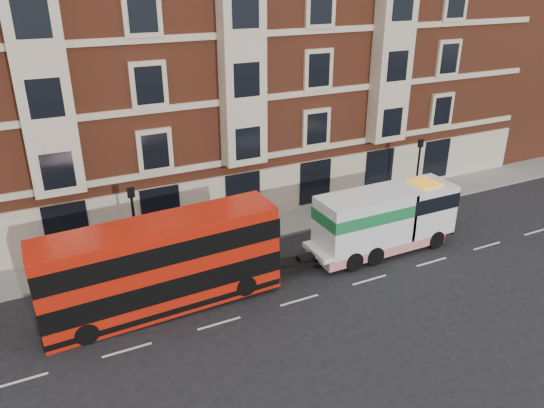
% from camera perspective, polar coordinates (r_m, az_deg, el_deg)
% --- Properties ---
extents(ground, '(120.00, 120.00, 0.00)m').
position_cam_1_polar(ground, '(25.19, 2.96, -10.30)').
color(ground, black).
rests_on(ground, ground).
extents(sidewalk, '(90.00, 3.00, 0.15)m').
position_cam_1_polar(sidewalk, '(30.98, -3.80, -3.19)').
color(sidewalk, slate).
rests_on(sidewalk, ground).
extents(victorian_terrace, '(45.00, 12.00, 20.40)m').
position_cam_1_polar(victorian_terrace, '(35.07, -8.46, 16.95)').
color(victorian_terrace, brown).
rests_on(victorian_terrace, ground).
extents(lamp_post_west, '(0.35, 0.15, 4.35)m').
position_cam_1_polar(lamp_post_west, '(27.20, -14.59, -1.87)').
color(lamp_post_west, black).
rests_on(lamp_post_west, sidewalk).
extents(lamp_post_east, '(0.35, 0.15, 4.35)m').
position_cam_1_polar(lamp_post_east, '(34.96, 15.42, 3.84)').
color(lamp_post_east, black).
rests_on(lamp_post_east, sidewalk).
extents(double_decker_bus, '(10.56, 2.42, 4.27)m').
position_cam_1_polar(double_decker_bus, '(23.98, -11.83, -6.37)').
color(double_decker_bus, red).
rests_on(double_decker_bus, ground).
extents(tow_truck, '(8.45, 2.50, 3.52)m').
position_cam_1_polar(tow_truck, '(29.00, 11.77, -1.70)').
color(tow_truck, white).
rests_on(tow_truck, ground).
extents(pedestrian, '(0.63, 0.47, 1.60)m').
position_cam_1_polar(pedestrian, '(28.33, -18.17, -5.18)').
color(pedestrian, black).
rests_on(pedestrian, sidewalk).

